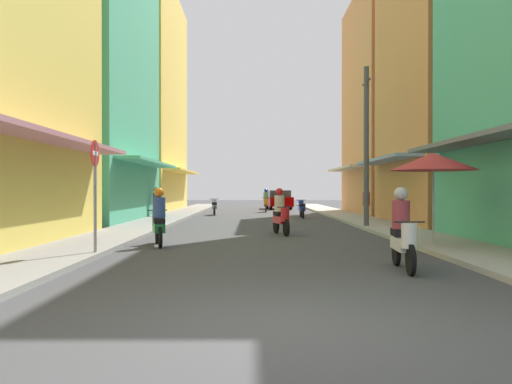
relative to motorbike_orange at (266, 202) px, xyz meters
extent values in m
plane|color=#424244|center=(-0.49, -10.86, -0.70)|extent=(98.37, 98.37, 0.00)
cube|color=gray|center=(-5.29, -10.86, -0.64)|extent=(2.04, 52.71, 0.12)
cube|color=#ADA89E|center=(4.30, -10.86, -0.64)|extent=(2.04, 52.71, 0.12)
cube|color=#B7727F|center=(-5.82, -23.24, 2.10)|extent=(1.10, 12.55, 0.12)
cube|color=#4CB28C|center=(-9.32, -10.10, 6.33)|extent=(6.00, 10.36, 14.07)
cube|color=#4CB28C|center=(-5.82, -10.10, 2.10)|extent=(1.10, 9.32, 0.12)
cube|color=#EFD159|center=(-9.32, 1.81, 7.02)|extent=(6.00, 12.04, 15.44)
cube|color=#EFD159|center=(-5.82, 1.81, 2.10)|extent=(1.10, 10.84, 0.12)
cube|color=#D88C4C|center=(8.33, -12.65, 8.15)|extent=(6.00, 8.05, 17.71)
cube|color=#8CA5CC|center=(4.83, -12.65, 2.10)|extent=(1.10, 7.24, 0.12)
cube|color=#D88C4C|center=(8.33, -3.31, 5.99)|extent=(6.00, 9.17, 13.39)
cube|color=silver|center=(4.83, -3.31, 2.10)|extent=(1.10, 8.26, 0.12)
cylinder|color=black|center=(-0.02, -0.65, -0.42)|extent=(0.10, 0.56, 0.56)
cylinder|color=black|center=(0.02, 0.60, -0.42)|extent=(0.10, 0.56, 0.56)
cube|color=orange|center=(0.00, 0.02, -0.20)|extent=(0.31, 1.01, 0.24)
cube|color=black|center=(0.01, 0.22, 0.00)|extent=(0.30, 0.57, 0.14)
cylinder|color=orange|center=(-0.02, -0.53, 0.00)|extent=(0.28, 0.28, 0.45)
cylinder|color=black|center=(-0.02, -0.53, 0.25)|extent=(0.55, 0.05, 0.03)
cylinder|color=#598C59|center=(0.00, 0.17, 0.35)|extent=(0.34, 0.34, 0.55)
sphere|color=#1E38B7|center=(0.00, 0.17, 0.75)|extent=(0.26, 0.26, 0.26)
cylinder|color=black|center=(-3.24, -3.50, -0.42)|extent=(0.14, 0.57, 0.56)
cylinder|color=black|center=(-3.11, -4.74, -0.42)|extent=(0.14, 0.57, 0.56)
cube|color=#B2B2B7|center=(-3.17, -4.17, -0.20)|extent=(0.38, 1.02, 0.24)
cube|color=black|center=(-3.15, -4.37, 0.00)|extent=(0.33, 0.59, 0.14)
cylinder|color=#B2B2B7|center=(-3.22, -3.62, 0.00)|extent=(0.28, 0.28, 0.45)
cylinder|color=black|center=(-3.22, -3.62, 0.25)|extent=(0.55, 0.09, 0.03)
cylinder|color=black|center=(1.75, -6.62, -0.42)|extent=(0.08, 0.56, 0.56)
cylinder|color=black|center=(1.75, -7.87, -0.42)|extent=(0.08, 0.56, 0.56)
cube|color=#1E38B7|center=(1.75, -7.29, -0.20)|extent=(0.28, 1.00, 0.24)
cube|color=black|center=(1.75, -7.49, 0.00)|extent=(0.28, 0.56, 0.14)
cylinder|color=#1E38B7|center=(1.75, -6.74, 0.00)|extent=(0.28, 0.28, 0.45)
cylinder|color=black|center=(1.75, -6.74, 0.25)|extent=(0.55, 0.03, 0.03)
cylinder|color=black|center=(-3.59, -20.29, -0.42)|extent=(0.22, 0.56, 0.56)
cylinder|color=black|center=(-3.28, -21.50, -0.42)|extent=(0.22, 0.56, 0.56)
cube|color=#197233|center=(-3.42, -20.94, -0.20)|extent=(0.52, 1.04, 0.24)
cube|color=black|center=(-3.37, -21.13, 0.00)|extent=(0.41, 0.61, 0.14)
cylinder|color=#197233|center=(-3.55, -20.41, 0.00)|extent=(0.28, 0.28, 0.45)
cylinder|color=black|center=(-3.55, -20.41, 0.25)|extent=(0.54, 0.16, 0.03)
cylinder|color=#334C8C|center=(-3.38, -21.09, 0.35)|extent=(0.34, 0.34, 0.55)
sphere|color=orange|center=(-3.38, -21.09, 0.75)|extent=(0.26, 0.26, 0.26)
cylinder|color=black|center=(1.94, -25.83, -0.42)|extent=(0.12, 0.56, 0.56)
cylinder|color=black|center=(2.03, -24.58, -0.42)|extent=(0.12, 0.56, 0.56)
cube|color=silver|center=(1.99, -25.15, -0.20)|extent=(0.35, 1.02, 0.24)
cube|color=black|center=(2.00, -24.95, 0.00)|extent=(0.32, 0.58, 0.14)
cylinder|color=silver|center=(1.95, -25.70, 0.00)|extent=(0.28, 0.28, 0.45)
cylinder|color=black|center=(1.95, -25.70, 0.25)|extent=(0.55, 0.07, 0.03)
cylinder|color=#99333F|center=(2.00, -25.00, 0.35)|extent=(0.34, 0.34, 0.55)
sphere|color=#B2B2B7|center=(2.00, -25.00, 0.75)|extent=(0.26, 0.26, 0.26)
cylinder|color=black|center=(0.22, -18.07, -0.42)|extent=(0.20, 0.56, 0.56)
cylinder|color=black|center=(-0.06, -16.85, -0.42)|extent=(0.20, 0.56, 0.56)
cube|color=red|center=(0.07, -17.41, -0.20)|extent=(0.50, 1.04, 0.24)
cube|color=black|center=(0.03, -17.21, 0.00)|extent=(0.40, 0.61, 0.14)
cylinder|color=red|center=(0.19, -17.94, 0.00)|extent=(0.28, 0.28, 0.45)
cylinder|color=black|center=(0.19, -17.94, 0.25)|extent=(0.54, 0.15, 0.03)
cylinder|color=beige|center=(0.04, -17.26, 0.35)|extent=(0.34, 0.34, 0.55)
sphere|color=red|center=(0.04, -17.26, 0.75)|extent=(0.26, 0.26, 0.26)
cube|color=#8C0000|center=(1.11, 5.20, -0.10)|extent=(2.08, 4.23, 0.70)
cube|color=#333D47|center=(1.12, 5.05, 0.45)|extent=(1.76, 2.22, 0.60)
cylinder|color=black|center=(0.26, 6.39, -0.38)|extent=(0.23, 0.65, 0.64)
cylinder|color=black|center=(1.75, 6.51, -0.38)|extent=(0.23, 0.65, 0.64)
cylinder|color=black|center=(0.46, 3.90, -0.38)|extent=(0.23, 0.65, 0.64)
cylinder|color=black|center=(1.95, 4.02, -0.38)|extent=(0.23, 0.65, 0.64)
cylinder|color=beige|center=(4.47, -10.62, -0.32)|extent=(0.28, 0.28, 0.76)
cylinder|color=#99333F|center=(4.47, -10.62, 0.38)|extent=(0.34, 0.34, 0.64)
sphere|color=#9E7256|center=(4.47, -10.62, 0.84)|extent=(0.22, 0.22, 0.22)
cylinder|color=#262628|center=(-5.98, -7.59, -0.34)|extent=(0.28, 0.28, 0.73)
cylinder|color=#334C8C|center=(-5.98, -7.59, 0.33)|extent=(0.34, 0.34, 0.61)
sphere|color=tan|center=(-5.98, -7.59, 0.78)|extent=(0.22, 0.22, 0.22)
cone|color=#D1B77A|center=(-5.98, -7.59, 0.88)|extent=(0.44, 0.44, 0.16)
cylinder|color=#99999E|center=(3.74, -21.80, 0.44)|extent=(0.05, 0.05, 2.29)
cone|color=#BF3333|center=(3.74, -21.80, 1.54)|extent=(2.20, 2.20, 0.45)
cylinder|color=#4C4C4F|center=(3.53, -14.89, 2.44)|extent=(0.20, 0.20, 6.29)
cylinder|color=#3F382D|center=(3.53, -14.89, 4.99)|extent=(0.08, 1.20, 0.08)
cylinder|color=gray|center=(-4.42, -23.30, 0.60)|extent=(0.07, 0.07, 2.60)
cylinder|color=red|center=(-4.42, -23.30, 1.65)|extent=(0.02, 0.60, 0.60)
cube|color=white|center=(-4.42, -23.30, 1.65)|extent=(0.03, 0.40, 0.10)
camera|label=1|loc=(-0.86, -35.04, 0.84)|focal=36.53mm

